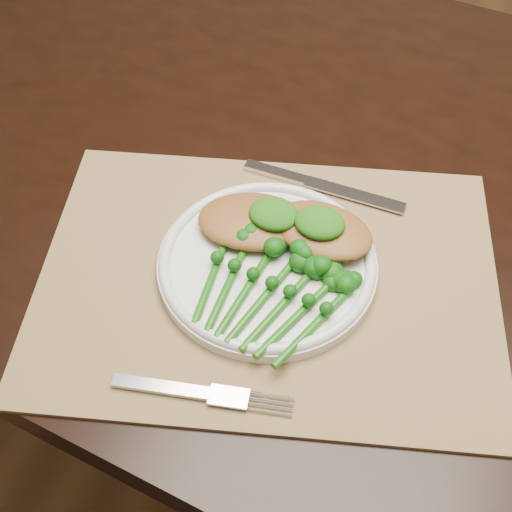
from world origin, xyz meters
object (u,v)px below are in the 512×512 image
(placemat, at_px, (268,279))
(broccolini_bundle, at_px, (262,300))
(dining_table, at_px, (332,339))
(dinner_plate, at_px, (267,263))
(chicken_fillet_left, at_px, (253,221))

(placemat, relative_size, broccolini_bundle, 2.65)
(dining_table, bearing_deg, dinner_plate, -100.24)
(placemat, distance_m, broccolini_bundle, 0.05)
(dining_table, height_order, chicken_fillet_left, chicken_fillet_left)
(placemat, bearing_deg, chicken_fillet_left, 110.82)
(dining_table, distance_m, placemat, 0.42)
(chicken_fillet_left, bearing_deg, dinner_plate, -66.33)
(dining_table, relative_size, broccolini_bundle, 9.00)
(placemat, relative_size, dinner_plate, 2.08)
(placemat, xyz_separation_m, dinner_plate, (-0.00, 0.01, 0.01))
(chicken_fillet_left, distance_m, broccolini_bundle, 0.10)
(placemat, relative_size, chicken_fillet_left, 4.00)
(dinner_plate, bearing_deg, broccolini_bundle, -77.31)
(dining_table, bearing_deg, broccolini_bundle, -93.45)
(dining_table, bearing_deg, placemat, -98.08)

